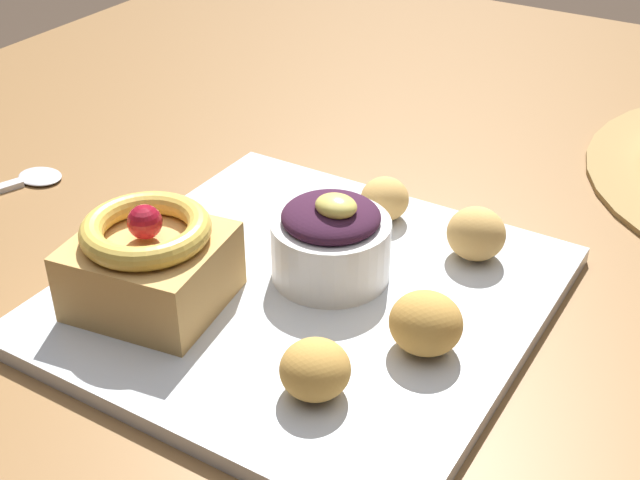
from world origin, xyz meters
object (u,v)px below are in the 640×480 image
fritter_front (315,369)px  berry_ramekin (331,240)px  front_plate (305,296)px  cake_slice (150,262)px  fritter_back (476,234)px  fritter_middle (426,323)px  spoon (9,186)px  fritter_extra (385,199)px

fritter_front → berry_ramekin: bearing=116.4°
front_plate → cake_slice: size_ratio=2.88×
front_plate → fritter_front: bearing=-54.4°
berry_ramekin → fritter_back: (0.08, 0.07, -0.01)m
fritter_middle → spoon: 0.39m
berry_ramekin → fritter_middle: (0.09, -0.04, -0.01)m
front_plate → fritter_middle: 0.10m
cake_slice → spoon: 0.24m
fritter_extra → berry_ramekin: bearing=-87.3°
fritter_extra → fritter_front: bearing=-73.6°
fritter_back → fritter_extra: 0.08m
fritter_extra → spoon: bearing=-161.1°
fritter_front → fritter_middle: 0.08m
berry_ramekin → fritter_middle: bearing=-23.2°
front_plate → spoon: size_ratio=2.46×
fritter_front → spoon: 0.37m
fritter_extra → spoon: (-0.30, -0.10, -0.03)m
front_plate → fritter_back: 0.13m
front_plate → fritter_back: (0.08, 0.10, 0.03)m
fritter_front → fritter_middle: (0.04, 0.07, 0.00)m
berry_ramekin → spoon: bearing=-177.0°
berry_ramekin → fritter_back: 0.11m
cake_slice → fritter_extra: bearing=65.3°
berry_ramekin → fritter_back: size_ratio=1.95×
berry_ramekin → spoon: (-0.30, -0.02, -0.04)m
cake_slice → fritter_extra: size_ratio=2.83×
cake_slice → berry_ramekin: bearing=46.0°
front_plate → spoon: (-0.30, 0.01, -0.00)m
fritter_front → front_plate: bearing=125.6°
front_plate → cake_slice: cake_slice is taller
front_plate → spoon: front_plate is taller
front_plate → spoon: bearing=178.6°
front_plate → fritter_front: size_ratio=7.29×
fritter_extra → spoon: 0.32m
fritter_back → spoon: 0.39m
cake_slice → fritter_extra: 0.19m
fritter_middle → spoon: (-0.39, 0.02, -0.03)m
fritter_back → fritter_middle: bearing=-83.1°
fritter_back → spoon: bearing=-166.9°
fritter_front → spoon: fritter_front is taller
front_plate → fritter_middle: bearing=-8.8°
fritter_back → spoon: size_ratio=0.34×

